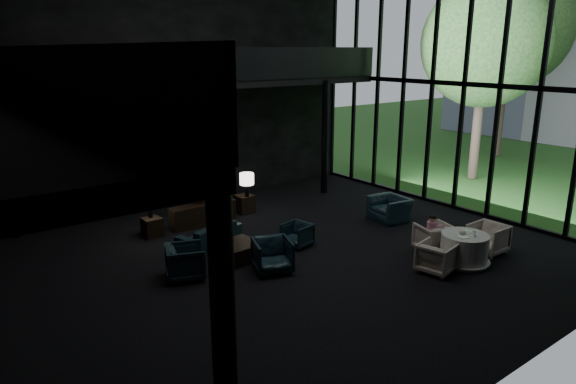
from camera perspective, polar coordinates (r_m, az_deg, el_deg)
floor at (r=12.92m, az=-0.38°, el=-7.34°), size 14.00×12.00×0.02m
wall_back at (r=17.12m, az=-12.82°, el=11.75°), size 14.00×0.04×8.00m
wall_front at (r=8.03m, az=26.42°, el=6.57°), size 14.00×0.04×8.00m
curtain_wall at (r=17.04m, az=19.02°, el=11.28°), size 0.20×12.00×8.00m
mezzanine_back at (r=16.68m, az=-8.17°, el=11.88°), size 12.00×2.00×0.25m
railing_left at (r=9.77m, az=-25.14°, el=11.61°), size 0.06×12.00×1.00m
railing_back at (r=15.79m, az=-6.42°, el=13.92°), size 12.00×0.06×1.00m
column_sw at (r=5.33m, az=-7.00°, el=-19.27°), size 0.24×0.24×4.00m
column_nw at (r=15.67m, az=-28.70°, el=2.49°), size 0.24×0.24×4.00m
column_ne at (r=18.29m, az=4.13°, el=6.00°), size 0.24×0.24×4.00m
tree_near at (r=21.49m, az=21.07°, el=15.13°), size 4.80×4.80×7.65m
tree_far at (r=26.82m, az=23.42°, el=16.41°), size 5.60×5.60×8.80m
console at (r=15.41m, az=-9.43°, el=-2.44°), size 2.01×0.46×0.64m
bronze_urn at (r=15.34m, az=-9.91°, el=0.73°), size 0.66×0.66×1.23m
side_table_left at (r=14.79m, az=-14.87°, el=-3.77°), size 0.48×0.48×0.53m
table_lamp_left at (r=14.60m, az=-15.13°, el=-0.95°), size 0.40×0.40×0.68m
side_table_right at (r=16.37m, az=-4.87°, el=-1.32°), size 0.52×0.52×0.57m
table_lamp_right at (r=16.01m, az=-4.61°, el=1.35°), size 0.45×0.45×0.75m
sofa at (r=13.92m, az=-8.73°, el=-4.39°), size 1.72×0.92×0.65m
lounge_armchair_west at (r=11.92m, az=-11.33°, el=-7.25°), size 1.12×1.15×0.94m
lounge_armchair_east at (r=13.58m, az=1.03°, el=-4.79°), size 0.66×0.69×0.61m
lounge_armchair_south at (r=12.02m, az=-1.74°, el=-6.67°), size 1.18×1.15×0.97m
window_armchair at (r=15.83m, az=11.26°, el=-1.37°), size 0.85×1.20×0.99m
coffee_table at (r=12.84m, az=-5.60°, el=-6.55°), size 1.00×1.00×0.42m
dining_table at (r=13.20m, az=18.95°, el=-6.19°), size 1.26×1.26×0.75m
dining_chair_north at (r=13.67m, az=15.91°, el=-4.68°), size 1.05×1.01×0.88m
dining_chair_east at (r=14.05m, az=21.33°, el=-4.56°), size 0.83×0.88×0.91m
dining_chair_west at (r=12.50m, az=16.17°, el=-6.84°), size 0.87×0.91×0.79m
child at (r=13.51m, az=15.72°, el=-3.59°), size 0.27×0.27×0.57m
plate_a at (r=12.84m, az=18.87°, el=-4.74°), size 0.31×0.31×0.02m
plate_b at (r=13.32m, az=19.20°, el=-4.04°), size 0.25×0.25×0.01m
saucer at (r=13.23m, az=19.79°, el=-4.24°), size 0.17×0.17×0.01m
coffee_cup at (r=13.23m, az=19.99°, el=-4.10°), size 0.10×0.10×0.06m
cereal_bowl at (r=13.07m, az=18.80°, el=-4.22°), size 0.17×0.17×0.09m
cream_pot at (r=12.95m, az=20.08°, el=-4.57°), size 0.07×0.07×0.07m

